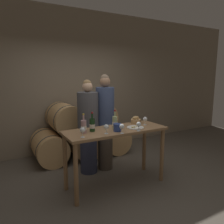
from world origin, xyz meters
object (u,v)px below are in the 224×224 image
(wine_glass_left, at_px, (106,127))
(wine_bottle_white, at_px, (115,122))
(wine_glass_far_right, at_px, (145,119))
(tasting_table, at_px, (116,138))
(person_right, at_px, (105,122))
(wine_glass_far_left, at_px, (82,130))
(bread_basket, at_px, (136,120))
(wine_glass_center, at_px, (122,127))
(blue_crock, at_px, (117,127))
(person_left, at_px, (88,127))
(wine_bottle_rose, at_px, (84,127))
(wine_glass_right, at_px, (139,125))
(wine_bottle_red, at_px, (92,125))
(cheese_plate, at_px, (135,127))

(wine_glass_left, bearing_deg, wine_bottle_white, 38.14)
(wine_bottle_white, height_order, wine_glass_far_right, wine_bottle_white)
(tasting_table, xyz_separation_m, person_right, (0.15, 0.65, 0.12))
(wine_glass_left, relative_size, wine_glass_far_right, 1.00)
(tasting_table, distance_m, wine_glass_far_left, 0.68)
(bread_basket, distance_m, wine_glass_far_left, 1.18)
(bread_basket, xyz_separation_m, wine_glass_far_right, (0.06, -0.18, 0.05))
(wine_glass_center, bearing_deg, wine_bottle_white, 80.89)
(blue_crock, relative_size, wine_glass_left, 0.90)
(person_right, xyz_separation_m, wine_glass_left, (-0.40, -0.82, 0.12))
(wine_bottle_white, xyz_separation_m, wine_glass_center, (-0.05, -0.29, -0.00))
(person_left, relative_size, wine_bottle_rose, 5.84)
(wine_glass_left, bearing_deg, tasting_table, 33.74)
(tasting_table, bearing_deg, wine_glass_center, -100.76)
(tasting_table, xyz_separation_m, bread_basket, (0.51, 0.19, 0.20))
(wine_glass_center, bearing_deg, person_right, 77.67)
(wine_glass_center, relative_size, wine_glass_right, 1.00)
(bread_basket, bearing_deg, wine_glass_right, -120.20)
(person_left, distance_m, bread_basket, 0.85)
(tasting_table, height_order, wine_bottle_rose, wine_bottle_rose)
(bread_basket, bearing_deg, person_left, 146.60)
(person_left, xyz_separation_m, wine_glass_far_right, (0.76, -0.64, 0.18))
(bread_basket, bearing_deg, wine_bottle_white, -162.45)
(wine_glass_far_left, xyz_separation_m, wine_glass_right, (0.86, -0.09, 0.00))
(wine_bottle_red, xyz_separation_m, wine_bottle_white, (0.37, -0.02, 0.00))
(person_left, bearing_deg, bread_basket, -33.40)
(person_left, height_order, wine_glass_center, person_left)
(wine_bottle_white, xyz_separation_m, wine_glass_far_right, (0.57, -0.02, -0.00))
(person_right, bearing_deg, wine_bottle_red, -130.98)
(wine_bottle_red, bearing_deg, blue_crock, -27.66)
(wine_glass_far_left, distance_m, wine_glass_left, 0.36)
(wine_glass_left, relative_size, wine_glass_center, 1.00)
(wine_bottle_rose, distance_m, wine_glass_far_right, 1.09)
(bread_basket, bearing_deg, cheese_plate, -126.07)
(wine_bottle_white, bearing_deg, person_left, 106.65)
(blue_crock, distance_m, wine_glass_center, 0.14)
(person_right, bearing_deg, wine_glass_left, -116.18)
(person_right, height_order, bread_basket, person_right)
(bread_basket, relative_size, wine_glass_far_right, 1.24)
(person_right, bearing_deg, tasting_table, -102.95)
(tasting_table, relative_size, wine_glass_far_left, 11.73)
(wine_bottle_rose, bearing_deg, wine_glass_center, -30.67)
(wine_bottle_white, distance_m, blue_crock, 0.16)
(bread_basket, bearing_deg, wine_glass_far_left, -162.09)
(tasting_table, height_order, bread_basket, bread_basket)
(tasting_table, relative_size, wine_glass_center, 11.73)
(wine_bottle_rose, distance_m, wine_glass_right, 0.82)
(cheese_plate, distance_m, wine_glass_left, 0.57)
(cheese_plate, bearing_deg, wine_glass_far_left, -174.61)
(cheese_plate, height_order, wine_glass_left, wine_glass_left)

